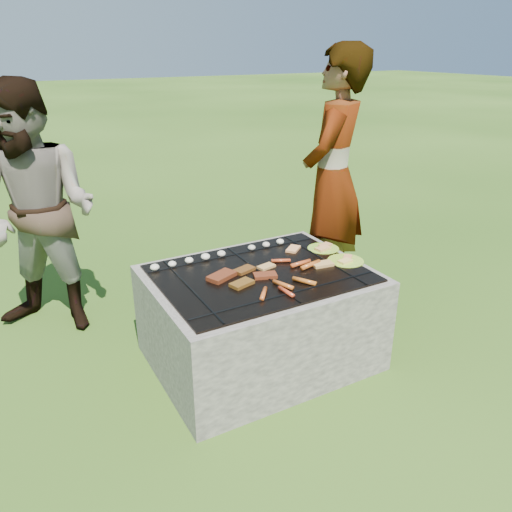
{
  "coord_description": "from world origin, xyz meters",
  "views": [
    {
      "loc": [
        -1.34,
        -2.36,
        1.87
      ],
      "look_at": [
        0.0,
        0.05,
        0.7
      ],
      "focal_mm": 35.0,
      "sensor_mm": 36.0,
      "label": 1
    }
  ],
  "objects_px": {
    "fire_pit": "(260,320)",
    "plate_near": "(346,261)",
    "bystander": "(39,213)",
    "cook": "(333,179)",
    "plate_far": "(323,249)"
  },
  "relations": [
    {
      "from": "fire_pit",
      "to": "cook",
      "type": "relative_size",
      "value": 0.69
    },
    {
      "from": "plate_far",
      "to": "bystander",
      "type": "height_order",
      "value": "bystander"
    },
    {
      "from": "fire_pit",
      "to": "plate_near",
      "type": "bearing_deg",
      "value": -11.14
    },
    {
      "from": "fire_pit",
      "to": "plate_near",
      "type": "xyz_separation_m",
      "value": [
        0.56,
        -0.11,
        0.33
      ]
    },
    {
      "from": "plate_far",
      "to": "bystander",
      "type": "bearing_deg",
      "value": 149.98
    },
    {
      "from": "plate_far",
      "to": "cook",
      "type": "xyz_separation_m",
      "value": [
        0.37,
        0.41,
        0.34
      ]
    },
    {
      "from": "fire_pit",
      "to": "cook",
      "type": "distance_m",
      "value": 1.26
    },
    {
      "from": "plate_near",
      "to": "bystander",
      "type": "height_order",
      "value": "bystander"
    },
    {
      "from": "plate_far",
      "to": "bystander",
      "type": "xyz_separation_m",
      "value": [
        -1.63,
        0.94,
        0.24
      ]
    },
    {
      "from": "fire_pit",
      "to": "plate_far",
      "type": "distance_m",
      "value": 0.66
    },
    {
      "from": "cook",
      "to": "bystander",
      "type": "xyz_separation_m",
      "value": [
        -2.0,
        0.53,
        -0.1
      ]
    },
    {
      "from": "plate_near",
      "to": "cook",
      "type": "xyz_separation_m",
      "value": [
        0.37,
        0.65,
        0.34
      ]
    },
    {
      "from": "plate_far",
      "to": "plate_near",
      "type": "bearing_deg",
      "value": -90.03
    },
    {
      "from": "cook",
      "to": "bystander",
      "type": "distance_m",
      "value": 2.07
    },
    {
      "from": "fire_pit",
      "to": "bystander",
      "type": "relative_size",
      "value": 0.76
    }
  ]
}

